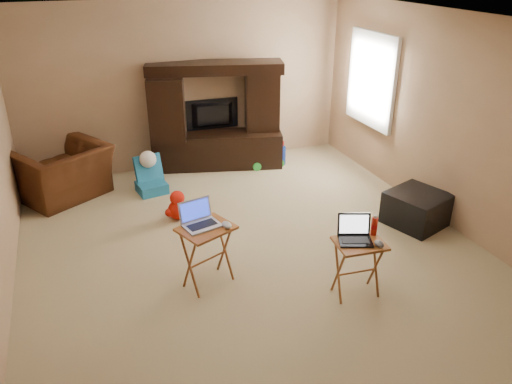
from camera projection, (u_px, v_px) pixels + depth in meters
name	position (u px, v px, depth m)	size (l,w,h in m)	color
floor	(250.00, 248.00, 5.73)	(5.50, 5.50, 0.00)	tan
ceiling	(248.00, 19.00, 4.65)	(5.50, 5.50, 0.00)	silver
wall_back	(186.00, 86.00, 7.51)	(5.00, 5.00, 0.00)	tan
wall_front	(413.00, 300.00, 2.88)	(5.00, 5.00, 0.00)	tan
wall_right	(444.00, 120.00, 6.00)	(5.50, 5.50, 0.00)	tan
window_pane	(373.00, 80.00, 7.23)	(1.20, 1.20, 0.00)	white
window_frame	(371.00, 80.00, 7.22)	(0.06, 1.14, 1.34)	white
entertainment_center	(216.00, 116.00, 7.58)	(1.99, 0.50, 1.63)	black
television	(213.00, 115.00, 7.74)	(0.83, 0.11, 0.48)	black
recliner	(63.00, 173.00, 6.78)	(1.11, 0.97, 0.72)	#49230F
child_rocker	(151.00, 176.00, 6.95)	(0.38, 0.44, 0.51)	#1B6895
plush_toy	(178.00, 205.00, 6.28)	(0.35, 0.29, 0.39)	red
push_toy	(265.00, 151.00, 7.88)	(0.61, 0.44, 0.46)	#1636B3
ottoman	(417.00, 209.00, 6.17)	(0.64, 0.64, 0.41)	black
tray_table_left	(207.00, 256.00, 4.98)	(0.50, 0.40, 0.65)	#A35B27
tray_table_right	(357.00, 268.00, 4.83)	(0.46, 0.37, 0.59)	brown
laptop_left	(202.00, 216.00, 4.80)	(0.34, 0.28, 0.24)	#A9A9AE
laptop_right	(356.00, 231.00, 4.66)	(0.31, 0.26, 0.24)	black
mouse_left	(227.00, 225.00, 4.83)	(0.08, 0.13, 0.05)	silver
mouse_right	(379.00, 244.00, 4.64)	(0.08, 0.12, 0.05)	#404045
water_bottle	(374.00, 226.00, 4.80)	(0.06, 0.06, 0.18)	red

